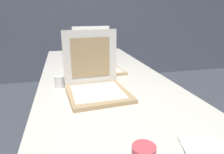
# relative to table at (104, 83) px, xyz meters

# --- Properties ---
(wall_back) EXTENTS (10.00, 0.10, 2.60)m
(wall_back) POSITION_rel_table_xyz_m (0.00, 2.35, 0.61)
(wall_back) COLOR slate
(wall_back) RESTS_ON ground
(table) EXTENTS (0.89, 2.41, 0.73)m
(table) POSITION_rel_table_xyz_m (0.00, 0.00, 0.00)
(table) COLOR silver
(table) RESTS_ON ground
(pizza_box_front) EXTENTS (0.36, 0.37, 0.36)m
(pizza_box_front) POSITION_rel_table_xyz_m (-0.10, -0.29, 0.10)
(pizza_box_front) COLOR tan
(pizza_box_front) RESTS_ON table
(pizza_box_middle) EXTENTS (0.38, 0.48, 0.34)m
(pizza_box_middle) POSITION_rel_table_xyz_m (0.00, 0.22, 0.09)
(pizza_box_middle) COLOR tan
(pizza_box_middle) RESTS_ON table
(cup_white_near_center) EXTENTS (0.06, 0.06, 0.07)m
(cup_white_near_center) POSITION_rel_table_xyz_m (-0.31, -0.13, 0.08)
(cup_white_near_center) COLOR white
(cup_white_near_center) RESTS_ON table
(cup_white_far) EXTENTS (0.06, 0.06, 0.07)m
(cup_white_far) POSITION_rel_table_xyz_m (-0.22, 0.41, 0.08)
(cup_white_far) COLOR white
(cup_white_far) RESTS_ON table
(napkin_pile) EXTENTS (0.19, 0.20, 0.01)m
(napkin_pile) POSITION_rel_table_xyz_m (0.18, -0.89, 0.05)
(napkin_pile) COLOR white
(napkin_pile) RESTS_ON table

